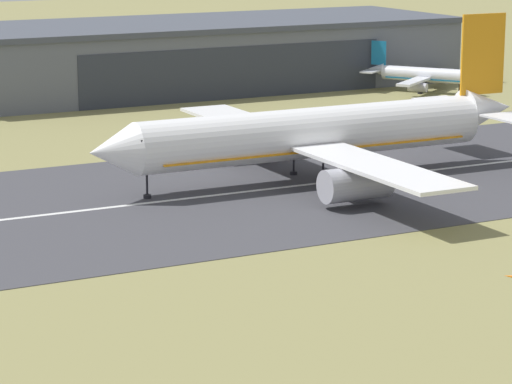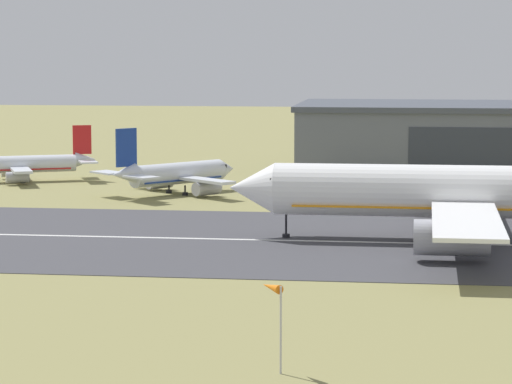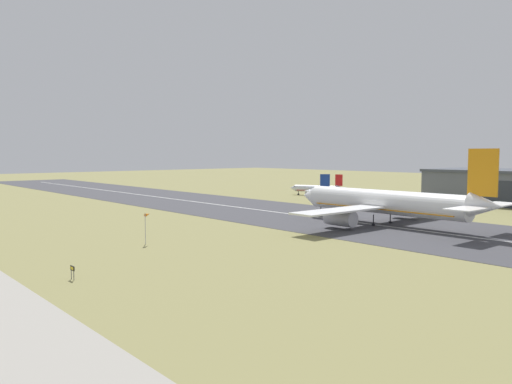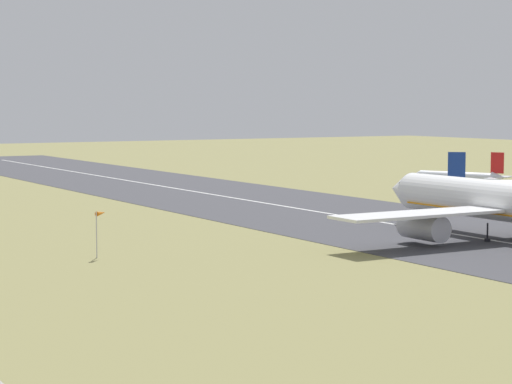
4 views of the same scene
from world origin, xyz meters
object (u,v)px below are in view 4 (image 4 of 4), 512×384
(airplane_parked_east, at_px, (457,178))
(windsock_pole, at_px, (100,216))
(airplane_landing, at_px, (510,203))
(airplane_parked_centre, at_px, (502,188))

(airplane_parked_east, height_order, windsock_pole, airplane_parked_east)
(airplane_landing, distance_m, airplane_parked_centre, 55.00)
(windsock_pole, bearing_deg, airplane_parked_east, 116.14)
(airplane_landing, bearing_deg, airplane_parked_east, 142.98)
(airplane_parked_east, bearing_deg, airplane_landing, -37.02)
(airplane_landing, height_order, airplane_parked_east, airplane_landing)
(windsock_pole, bearing_deg, airplane_parked_centre, 104.98)
(airplane_parked_centre, xyz_separation_m, airplane_parked_east, (-26.84, 12.78, -0.20))
(airplane_parked_centre, xyz_separation_m, windsock_pole, (24.68, -92.21, 2.25))
(airplane_parked_centre, height_order, windsock_pole, airplane_parked_centre)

